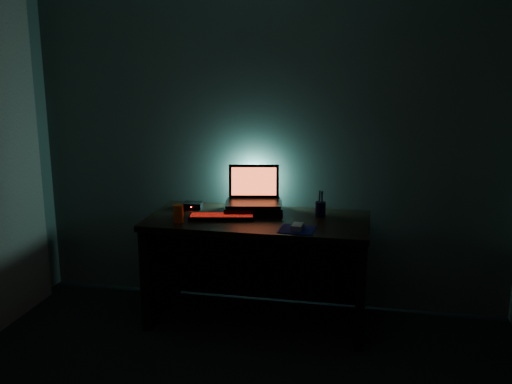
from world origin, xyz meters
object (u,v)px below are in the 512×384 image
at_px(keyboard, 222,217).
at_px(mouse, 297,227).
at_px(router, 193,205).
at_px(laptop, 254,194).
at_px(juice_glass, 178,214).
at_px(pen_cup, 320,209).

distance_m(keyboard, mouse, 0.56).
bearing_deg(router, keyboard, -43.96).
bearing_deg(laptop, keyboard, -135.88).
bearing_deg(router, mouse, -30.51).
distance_m(laptop, router, 0.46).
height_order(laptop, juice_glass, laptop).
distance_m(juice_glass, router, 0.37).
bearing_deg(juice_glass, pen_cup, 19.77).
bearing_deg(keyboard, juice_glass, -160.88).
height_order(mouse, router, router).
xyz_separation_m(mouse, juice_glass, (-0.79, 0.01, 0.04)).
bearing_deg(keyboard, mouse, -27.25).
relative_size(pen_cup, juice_glass, 0.86).
xyz_separation_m(pen_cup, juice_glass, (-0.91, -0.33, 0.01)).
bearing_deg(pen_cup, mouse, -108.49).
height_order(keyboard, pen_cup, pen_cup).
xyz_separation_m(keyboard, pen_cup, (0.65, 0.18, 0.04)).
xyz_separation_m(laptop, keyboard, (-0.17, -0.24, -0.11)).
bearing_deg(pen_cup, laptop, 172.51).
bearing_deg(keyboard, laptop, 44.03).
bearing_deg(laptop, mouse, -58.35).
xyz_separation_m(juice_glass, router, (-0.02, 0.36, -0.04)).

